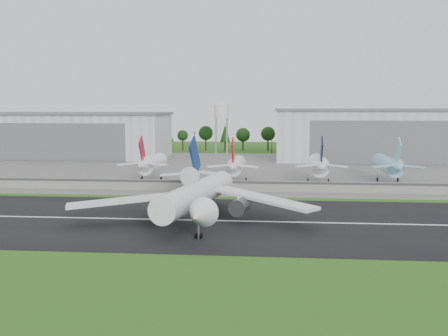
# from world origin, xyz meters

# --- Properties ---
(ground) EXTENTS (600.00, 600.00, 0.00)m
(ground) POSITION_xyz_m (0.00, 0.00, 0.00)
(ground) COLOR #285A15
(ground) RESTS_ON ground
(runway) EXTENTS (320.00, 60.00, 0.10)m
(runway) POSITION_xyz_m (0.00, 10.00, 0.05)
(runway) COLOR black
(runway) RESTS_ON ground
(runway_centerline) EXTENTS (220.00, 1.00, 0.02)m
(runway_centerline) POSITION_xyz_m (0.00, 10.00, 0.11)
(runway_centerline) COLOR white
(runway_centerline) RESTS_ON runway
(apron) EXTENTS (320.00, 150.00, 0.10)m
(apron) POSITION_xyz_m (0.00, 120.00, 0.05)
(apron) COLOR slate
(apron) RESTS_ON ground
(blast_fence) EXTENTS (240.00, 0.61, 3.50)m
(blast_fence) POSITION_xyz_m (0.00, 54.99, 1.81)
(blast_fence) COLOR gray
(blast_fence) RESTS_ON ground
(hangar_west) EXTENTS (97.00, 44.00, 23.20)m
(hangar_west) POSITION_xyz_m (-80.00, 164.92, 11.63)
(hangar_west) COLOR silver
(hangar_west) RESTS_ON ground
(hangar_east) EXTENTS (102.00, 47.00, 25.20)m
(hangar_east) POSITION_xyz_m (75.00, 164.92, 12.63)
(hangar_east) COLOR silver
(hangar_east) RESTS_ON ground
(water_tower) EXTENTS (8.40, 8.40, 29.40)m
(water_tower) POSITION_xyz_m (-5.00, 185.00, 24.55)
(water_tower) COLOR #99999E
(water_tower) RESTS_ON ground
(utility_poles) EXTENTS (230.00, 3.00, 12.00)m
(utility_poles) POSITION_xyz_m (0.00, 200.00, 0.00)
(utility_poles) COLOR black
(utility_poles) RESTS_ON ground
(treeline) EXTENTS (320.00, 16.00, 22.00)m
(treeline) POSITION_xyz_m (0.00, 215.00, 0.00)
(treeline) COLOR black
(treeline) RESTS_ON ground
(main_airliner) EXTENTS (56.50, 59.12, 18.17)m
(main_airliner) POSITION_xyz_m (7.45, 9.57, 4.89)
(main_airliner) COLOR white
(main_airliner) RESTS_ON runway
(parked_jet_red_a) EXTENTS (7.36, 31.29, 16.73)m
(parked_jet_red_a) POSITION_xyz_m (-18.96, 76.57, 6.22)
(parked_jet_red_a) COLOR white
(parked_jet_red_a) RESTS_ON ground
(parked_jet_red_b) EXTENTS (7.36, 31.29, 16.37)m
(parked_jet_red_b) POSITION_xyz_m (11.20, 76.51, 5.88)
(parked_jet_red_b) COLOR white
(parked_jet_red_b) RESTS_ON ground
(parked_jet_navy) EXTENTS (7.36, 31.29, 16.81)m
(parked_jet_navy) POSITION_xyz_m (39.66, 76.58, 6.29)
(parked_jet_navy) COLOR white
(parked_jet_navy) RESTS_ON ground
(parked_jet_skyblue) EXTENTS (7.36, 37.29, 16.63)m
(parked_jet_skyblue) POSITION_xyz_m (64.04, 81.55, 6.08)
(parked_jet_skyblue) COLOR #87C9E9
(parked_jet_skyblue) RESTS_ON ground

